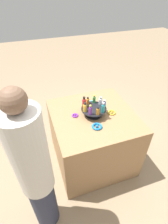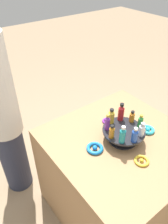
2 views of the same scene
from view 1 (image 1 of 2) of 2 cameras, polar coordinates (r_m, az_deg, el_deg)
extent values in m
plane|color=#997F60|center=(2.59, 2.52, -14.50)|extent=(12.00, 12.00, 0.00)
cube|color=#9E754C|center=(2.29, 2.80, -8.53)|extent=(0.95, 0.95, 0.79)
cylinder|color=black|center=(2.01, 3.15, -0.72)|extent=(0.19, 0.19, 0.01)
cylinder|color=black|center=(1.99, 3.19, 0.15)|extent=(0.10, 0.10, 0.07)
cylinder|color=black|center=(1.96, 3.23, 1.07)|extent=(0.28, 0.28, 0.01)
cylinder|color=gold|center=(1.89, 0.29, 1.24)|extent=(0.04, 0.04, 0.08)
cone|color=gold|center=(1.86, 0.30, 2.44)|extent=(0.04, 0.04, 0.02)
cylinder|color=black|center=(1.85, 0.30, 2.84)|extent=(0.03, 0.03, 0.01)
cylinder|color=#702D93|center=(1.85, 2.04, 0.32)|extent=(0.03, 0.03, 0.09)
cone|color=#702D93|center=(1.82, 2.07, 1.63)|extent=(0.03, 0.03, 0.02)
cylinder|color=gold|center=(1.81, 2.09, 2.07)|extent=(0.02, 0.02, 0.02)
cylinder|color=#AD6B19|center=(1.86, 4.42, 0.02)|extent=(0.04, 0.04, 0.07)
cone|color=#AD6B19|center=(1.83, 4.48, 1.04)|extent=(0.03, 0.03, 0.02)
cylinder|color=black|center=(1.82, 4.50, 1.38)|extent=(0.02, 0.02, 0.01)
cylinder|color=teal|center=(1.89, 6.22, 1.12)|extent=(0.04, 0.04, 0.09)
cone|color=teal|center=(1.86, 6.33, 2.42)|extent=(0.04, 0.04, 0.02)
cylinder|color=silver|center=(1.85, 6.37, 2.86)|extent=(0.02, 0.02, 0.02)
cylinder|color=#234CAD|center=(1.96, 6.54, 2.31)|extent=(0.04, 0.04, 0.08)
cone|color=#234CAD|center=(1.93, 6.64, 3.41)|extent=(0.04, 0.04, 0.02)
cylinder|color=silver|center=(1.92, 6.67, 3.77)|extent=(0.03, 0.03, 0.01)
cylinder|color=silver|center=(2.01, 5.38, 3.42)|extent=(0.04, 0.04, 0.07)
cone|color=silver|center=(1.99, 5.45, 4.43)|extent=(0.04, 0.04, 0.02)
cylinder|color=#B2B2B7|center=(1.98, 5.48, 4.77)|extent=(0.03, 0.03, 0.01)
cylinder|color=#288438|center=(2.03, 3.32, 3.97)|extent=(0.03, 0.03, 0.07)
cone|color=#288438|center=(2.00, 3.37, 5.02)|extent=(0.03, 0.03, 0.02)
cylinder|color=gold|center=(2.00, 3.38, 5.37)|extent=(0.02, 0.02, 0.01)
cylinder|color=orange|center=(2.01, 1.23, 3.47)|extent=(0.04, 0.04, 0.06)
cone|color=orange|center=(1.99, 1.25, 4.35)|extent=(0.03, 0.03, 0.01)
cylinder|color=black|center=(1.98, 1.25, 4.64)|extent=(0.02, 0.02, 0.01)
cylinder|color=#B21E23|center=(1.95, 0.02, 2.79)|extent=(0.04, 0.04, 0.10)
cone|color=#B21E23|center=(1.92, 0.02, 4.20)|extent=(0.04, 0.04, 0.02)
cylinder|color=black|center=(1.91, 0.02, 4.68)|extent=(0.03, 0.03, 0.02)
torus|color=#2DB7CC|center=(2.18, 2.22, 2.96)|extent=(0.10, 0.10, 0.02)
sphere|color=#2DB7CC|center=(2.17, 2.22, 3.06)|extent=(0.03, 0.03, 0.03)
torus|color=purple|center=(1.99, -2.92, -1.13)|extent=(0.07, 0.07, 0.02)
sphere|color=purple|center=(1.99, -2.92, -1.06)|extent=(0.02, 0.02, 0.02)
torus|color=blue|center=(1.85, 4.26, -4.72)|extent=(0.11, 0.11, 0.02)
sphere|color=blue|center=(1.85, 4.27, -4.62)|extent=(0.03, 0.03, 0.03)
torus|color=gold|center=(2.05, 9.04, -0.16)|extent=(0.09, 0.09, 0.02)
sphere|color=gold|center=(2.05, 9.05, -0.09)|extent=(0.02, 0.02, 0.02)
cylinder|color=#282D42|center=(1.94, -12.84, -26.65)|extent=(0.23, 0.23, 0.68)
cylinder|color=beige|center=(1.33, -17.31, -13.17)|extent=(0.27, 0.27, 0.77)
sphere|color=brown|center=(1.02, -22.20, 3.51)|extent=(0.16, 0.16, 0.16)
camera|label=2|loc=(1.45, 49.80, 17.11)|focal=35.00mm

